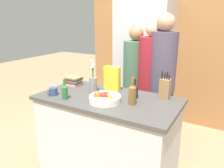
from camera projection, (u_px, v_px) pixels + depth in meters
The scene contains 15 objects.
kitchen_island at pixel (108, 137), 2.40m from camera, with size 1.47×0.76×0.93m.
back_wall_wood at pixel (163, 44), 3.66m from camera, with size 2.67×0.12×2.60m.
refrigerator at pixel (144, 65), 3.54m from camera, with size 0.82×0.62×1.98m.
fruit_bowl at pixel (105, 98), 2.13m from camera, with size 0.32×0.32×0.10m.
knife_block at pixel (165, 88), 2.21m from camera, with size 0.10×0.09×0.28m.
flower_vase at pixel (93, 82), 2.38m from camera, with size 0.08×0.08×0.37m.
cereal_box at pixel (112, 79), 2.45m from camera, with size 0.19×0.06×0.27m.
coffee_mug at pixel (53, 91), 2.32m from camera, with size 0.09×0.12×0.08m.
book_stack at pixel (74, 81), 2.68m from camera, with size 0.19×0.15×0.10m.
bottle_oil at pixel (132, 94), 2.05m from camera, with size 0.07×0.07×0.27m.
bottle_vinegar at pixel (134, 90), 2.23m from camera, with size 0.07×0.07×0.21m.
bottle_wine at pixel (65, 91), 2.20m from camera, with size 0.06×0.06×0.21m.
person_at_sink at pixel (135, 79), 3.01m from camera, with size 0.33×0.33×1.62m.
person_in_blue at pixel (151, 80), 2.78m from camera, with size 0.34×0.34×1.69m.
person_in_red_tee at pixel (162, 78), 2.65m from camera, with size 0.31×0.31×1.77m.
Camera 1 is at (1.10, -1.82, 1.71)m, focal length 35.00 mm.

